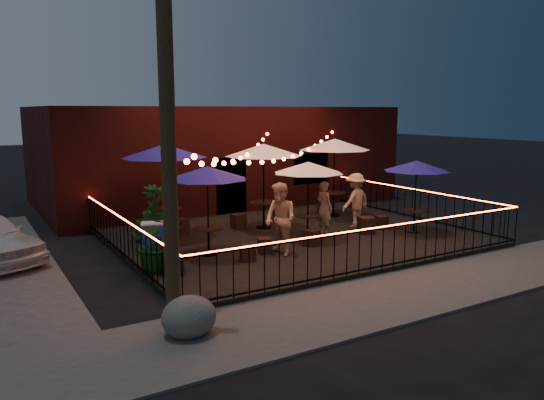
{
  "coord_description": "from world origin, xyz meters",
  "views": [
    {
      "loc": [
        -8.42,
        -11.08,
        3.87
      ],
      "look_at": [
        -0.24,
        2.71,
        1.15
      ],
      "focal_mm": 35.0,
      "sensor_mm": 36.0,
      "label": 1
    }
  ],
  "objects": [
    {
      "name": "bistro_chair_3",
      "position": [
        -2.8,
        3.85,
        0.39
      ],
      "size": [
        0.46,
        0.46,
        0.47
      ],
      "primitive_type": "cube",
      "rotation": [
        0.0,
        0.0,
        3.31
      ],
      "color": "black",
      "rests_on": "patio"
    },
    {
      "name": "cafe_table_5",
      "position": [
        2.93,
        3.77,
        2.65
      ],
      "size": [
        3.02,
        3.02,
        2.74
      ],
      "rotation": [
        0.0,
        0.0,
        0.25
      ],
      "color": "black",
      "rests_on": "patio"
    },
    {
      "name": "bistro_chair_0",
      "position": [
        -4.43,
        0.08,
        0.38
      ],
      "size": [
        0.4,
        0.4,
        0.46
      ],
      "primitive_type": "cube",
      "rotation": [
        0.0,
        0.0,
        0.03
      ],
      "color": "black",
      "rests_on": "patio"
    },
    {
      "name": "bistro_chair_2",
      "position": [
        -4.04,
        3.52,
        0.36
      ],
      "size": [
        0.46,
        0.46,
        0.42
      ],
      "primitive_type": "cube",
      "rotation": [
        0.0,
        0.0,
        -0.37
      ],
      "color": "black",
      "rests_on": "patio"
    },
    {
      "name": "bistro_chair_7",
      "position": [
        0.87,
        4.06,
        0.36
      ],
      "size": [
        0.38,
        0.38,
        0.42
      ],
      "primitive_type": "cube",
      "rotation": [
        0.0,
        0.0,
        3.21
      ],
      "color": "black",
      "rests_on": "patio"
    },
    {
      "name": "patron_c",
      "position": [
        2.41,
        1.93,
        1.02
      ],
      "size": [
        1.22,
        0.84,
        1.74
      ],
      "primitive_type": "imported",
      "rotation": [
        0.0,
        0.0,
        3.32
      ],
      "color": "tan",
      "rests_on": "patio"
    },
    {
      "name": "bistro_chair_4",
      "position": [
        -1.68,
        0.67,
        0.35
      ],
      "size": [
        0.43,
        0.43,
        0.4
      ],
      "primitive_type": "cube",
      "rotation": [
        0.0,
        0.0,
        -0.34
      ],
      "color": "black",
      "rests_on": "patio"
    },
    {
      "name": "bistro_chair_1",
      "position": [
        -2.4,
        0.26,
        0.35
      ],
      "size": [
        0.42,
        0.42,
        0.41
      ],
      "primitive_type": "cube",
      "rotation": [
        0.0,
        0.0,
        2.89
      ],
      "color": "black",
      "rests_on": "patio"
    },
    {
      "name": "cafe_table_1",
      "position": [
        -3.26,
        3.76,
        2.66
      ],
      "size": [
        3.17,
        3.17,
        2.74
      ],
      "rotation": [
        0.0,
        0.0,
        -0.34
      ],
      "color": "black",
      "rests_on": "patio"
    },
    {
      "name": "bistro_chair_5",
      "position": [
        -0.15,
        0.69,
        0.37
      ],
      "size": [
        0.45,
        0.45,
        0.44
      ],
      "primitive_type": "cube",
      "rotation": [
        0.0,
        0.0,
        3.41
      ],
      "color": "black",
      "rests_on": "patio"
    },
    {
      "name": "bistro_chair_11",
      "position": [
        4.49,
        4.49,
        0.39
      ],
      "size": [
        0.42,
        0.42,
        0.47
      ],
      "primitive_type": "cube",
      "rotation": [
        0.0,
        0.0,
        3.21
      ],
      "color": "black",
      "rests_on": "patio"
    },
    {
      "name": "bistro_chair_8",
      "position": [
        2.12,
        1.05,
        0.4
      ],
      "size": [
        0.54,
        0.54,
        0.5
      ],
      "primitive_type": "cube",
      "rotation": [
        0.0,
        0.0,
        -0.32
      ],
      "color": "black",
      "rests_on": "patio"
    },
    {
      "name": "cafe_table_0",
      "position": [
        -3.02,
        1.26,
        2.26
      ],
      "size": [
        2.25,
        2.25,
        2.31
      ],
      "rotation": [
        0.0,
        0.0,
        -0.08
      ],
      "color": "black",
      "rests_on": "patio"
    },
    {
      "name": "cafe_table_3",
      "position": [
        -0.18,
        3.34,
        2.6
      ],
      "size": [
        3.17,
        3.17,
        2.68
      ],
      "rotation": [
        0.0,
        0.0,
        -0.38
      ],
      "color": "black",
      "rests_on": "patio"
    },
    {
      "name": "brick_building",
      "position": [
        1.0,
        9.99,
        2.0
      ],
      "size": [
        14.0,
        8.0,
        4.0
      ],
      "color": "#3E1211",
      "rests_on": "ground"
    },
    {
      "name": "fence_front",
      "position": [
        0.0,
        -2.0,
        0.66
      ],
      "size": [
        10.0,
        0.04,
        1.04
      ],
      "color": "black",
      "rests_on": "patio"
    },
    {
      "name": "bistro_chair_10",
      "position": [
        2.94,
        4.35,
        0.36
      ],
      "size": [
        0.46,
        0.46,
        0.42
      ],
      "primitive_type": "cube",
      "rotation": [
        0.0,
        0.0,
        0.36
      ],
      "color": "black",
      "rests_on": "patio"
    },
    {
      "name": "boulder",
      "position": [
        -5.25,
        -2.93,
        0.36
      ],
      "size": [
        1.07,
        0.96,
        0.73
      ],
      "primitive_type": "ellipsoid",
      "rotation": [
        0.0,
        0.0,
        -0.19
      ],
      "color": "#4E4E49",
      "rests_on": "ground"
    },
    {
      "name": "cooler",
      "position": [
        -4.15,
        2.3,
        0.55
      ],
      "size": [
        0.72,
        0.62,
        0.79
      ],
      "rotation": [
        0.0,
        0.0,
        -0.36
      ],
      "color": "blue",
      "rests_on": "patio"
    },
    {
      "name": "cafe_table_2",
      "position": [
        0.19,
        1.39,
        2.21
      ],
      "size": [
        2.27,
        2.27,
        2.26
      ],
      "rotation": [
        0.0,
        0.0,
        -0.11
      ],
      "color": "black",
      "rests_on": "patio"
    },
    {
      "name": "potted_shrub_a",
      "position": [
        -4.6,
        0.62,
        0.81
      ],
      "size": [
        1.39,
        1.28,
        1.31
      ],
      "primitive_type": "imported",
      "rotation": [
        0.0,
        0.0,
        -0.24
      ],
      "color": "#0E360B",
      "rests_on": "patio"
    },
    {
      "name": "patron_a",
      "position": [
        0.91,
        1.58,
        0.97
      ],
      "size": [
        0.47,
        0.64,
        1.63
      ],
      "primitive_type": "imported",
      "rotation": [
        0.0,
        0.0,
        1.71
      ],
      "color": "#DEAB91",
      "rests_on": "patio"
    },
    {
      "name": "cafe_table_4",
      "position": [
        3.5,
        0.43,
        2.17
      ],
      "size": [
        2.42,
        2.42,
        2.21
      ],
      "rotation": [
        0.0,
        0.0,
        -0.23
      ],
      "color": "black",
      "rests_on": "patio"
    },
    {
      "name": "sidewalk",
      "position": [
        0.0,
        -3.25,
        0.03
      ],
      "size": [
        18.0,
        2.5,
        0.05
      ],
      "primitive_type": "cube",
      "color": "#3E3C39",
      "rests_on": "ground"
    },
    {
      "name": "bistro_chair_6",
      "position": [
        -0.94,
        3.64,
        0.38
      ],
      "size": [
        0.42,
        0.42,
        0.47
      ],
      "primitive_type": "cube",
      "rotation": [
        0.0,
        0.0,
        0.05
      ],
      "color": "black",
      "rests_on": "patio"
    },
    {
      "name": "potted_shrub_c",
      "position": [
        -3.26,
        4.87,
        0.85
      ],
      "size": [
        0.91,
        0.91,
        1.4
      ],
      "primitive_type": "imported",
      "rotation": [
        0.0,
        0.0,
        0.17
      ],
      "color": "#14350C",
      "rests_on": "patio"
    },
    {
      "name": "fence_left",
      "position": [
        -5.0,
        2.0,
        0.66
      ],
      "size": [
        0.04,
        8.0,
        1.04
      ],
      "rotation": [
        0.0,
        0.0,
        1.57
      ],
      "color": "black",
      "rests_on": "patio"
    },
    {
      "name": "patron_b",
      "position": [
        -1.42,
        0.3,
        1.1
      ],
      "size": [
        0.86,
        1.02,
        1.89
      ],
      "primitive_type": "imported",
      "rotation": [
        0.0,
        0.0,
        -1.4
      ],
      "color": "tan",
      "rests_on": "patio"
    },
    {
      "name": "bistro_chair_9",
      "position": [
        2.96,
        1.29,
        0.35
      ],
      "size": [
        0.42,
        0.42,
        0.41
      ],
      "primitive_type": "cube",
      "rotation": [
        0.0,
        0.0,
        2.89
      ],
      "color": "black",
      "rests_on": "patio"
    },
    {
      "name": "utility_pole",
      "position": [
        -5.4,
        -2.6,
        4.0
      ],
      "size": [
        0.26,
        0.26,
        8.0
      ],
      "primitive_type": "cylinder",
      "color": "#322414",
      "rests_on": "ground"
    },
    {
      "name": "fence_right",
      "position": [
        5.0,
        2.0,
        0.66
      ],
      "size": [
        0.04,
        8.0,
        1.04
      ],
      "rotation": [
        0.0,
        0.0,
        1.57
      ],
      "color": "black",
      "rests_on": "patio"
    },
    {
      "name": "festoon_lights",
      "position": [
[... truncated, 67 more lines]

